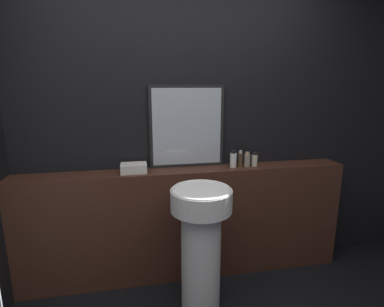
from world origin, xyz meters
TOP-DOWN VIEW (x-y plane):
  - wall_back at (0.00, 1.53)m, footprint 8.00×0.06m
  - vanity_counter at (0.00, 1.38)m, footprint 2.72×0.23m
  - pedestal_sink at (0.03, 0.93)m, footprint 0.42×0.42m
  - mirror at (0.02, 1.48)m, footprint 0.62×0.03m
  - towel_stack at (-0.42, 1.38)m, footprint 0.20×0.14m
  - shampoo_bottle at (0.40, 1.38)m, footprint 0.05×0.05m
  - conditioner_bottle at (0.46, 1.38)m, footprint 0.04×0.04m
  - lotion_bottle at (0.52, 1.38)m, footprint 0.05×0.05m
  - body_wash_bottle at (0.59, 1.38)m, footprint 0.05×0.05m

SIDE VIEW (x-z plane):
  - vanity_counter at x=0.00m, z-range 0.00..0.95m
  - pedestal_sink at x=0.03m, z-range 0.08..1.02m
  - towel_stack at x=-0.42m, z-range 0.95..1.02m
  - body_wash_bottle at x=0.59m, z-range 0.94..1.06m
  - lotion_bottle at x=0.52m, z-range 0.94..1.07m
  - conditioner_bottle at x=0.46m, z-range 0.94..1.08m
  - shampoo_bottle at x=0.40m, z-range 0.94..1.08m
  - wall_back at x=0.00m, z-range 0.00..2.50m
  - mirror at x=0.02m, z-range 0.95..1.62m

